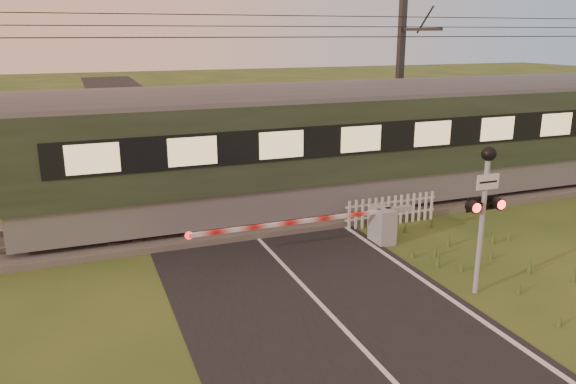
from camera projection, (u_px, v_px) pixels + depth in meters
name	position (u px, v px, depth m)	size (l,w,h in m)	color
ground	(332.00, 317.00, 11.50)	(160.00, 160.00, 0.00)	#29461B
road	(338.00, 322.00, 11.30)	(6.00, 140.00, 0.03)	black
track_bed	(241.00, 220.00, 17.32)	(140.00, 3.40, 0.39)	#47423D
overhead_wires	(237.00, 29.00, 15.77)	(120.00, 0.62, 0.62)	black
boom_gate	(372.00, 225.00, 15.39)	(6.36, 0.76, 1.00)	gray
crossing_signal	(485.00, 194.00, 11.97)	(0.85, 0.35, 3.35)	gray
picket_fence	(392.00, 210.00, 16.95)	(3.09, 0.08, 0.90)	silver
catenary_mast	(400.00, 86.00, 20.69)	(0.23, 2.46, 7.17)	#2D2D30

